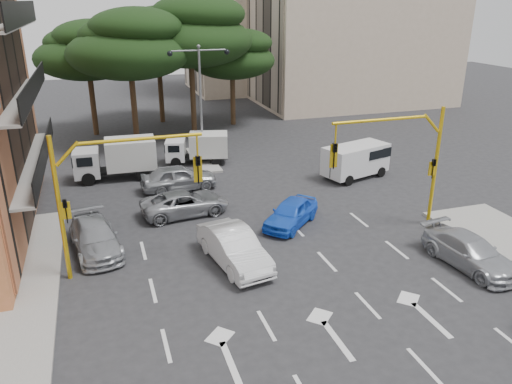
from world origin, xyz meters
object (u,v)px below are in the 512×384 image
(car_silver_cross_b, at_px, (179,178))
(van_white, at_px, (355,161))
(signal_mast_right, at_px, (406,154))
(car_silver_parked, at_px, (470,252))
(car_silver_wagon, at_px, (95,237))
(car_silver_cross_a, at_px, (185,203))
(box_truck_b, at_px, (198,149))
(street_lamp_center, at_px, (200,83))
(car_white_hatch, at_px, (234,247))
(box_truck_a, at_px, (116,159))
(car_blue_compact, at_px, (291,213))
(signal_mast_left, at_px, (106,185))

(car_silver_cross_b, xyz_separation_m, van_white, (11.09, -1.24, 0.31))
(signal_mast_right, xyz_separation_m, car_silver_cross_b, (-9.39, 8.79, -3.12))
(signal_mast_right, height_order, car_silver_cross_b, signal_mast_right)
(signal_mast_right, distance_m, car_silver_cross_b, 13.24)
(car_silver_parked, relative_size, van_white, 1.06)
(car_silver_wagon, distance_m, car_silver_cross_a, 5.42)
(signal_mast_right, height_order, box_truck_b, signal_mast_right)
(street_lamp_center, height_order, box_truck_b, street_lamp_center)
(car_white_hatch, relative_size, car_silver_parked, 1.02)
(car_white_hatch, height_order, box_truck_b, box_truck_b)
(street_lamp_center, distance_m, van_white, 11.53)
(car_silver_wagon, distance_m, car_silver_parked, 16.39)
(car_white_hatch, distance_m, car_silver_parked, 10.03)
(car_silver_cross_a, bearing_deg, car_silver_cross_b, -11.14)
(car_silver_parked, height_order, box_truck_a, box_truck_a)
(car_white_hatch, xyz_separation_m, car_silver_parked, (9.48, -3.27, -0.11))
(car_silver_wagon, height_order, box_truck_b, box_truck_b)
(car_silver_wagon, distance_m, box_truck_b, 13.37)
(car_silver_wagon, xyz_separation_m, car_silver_parked, (15.12, -6.33, -0.01))
(box_truck_a, height_order, box_truck_b, box_truck_a)
(car_silver_wagon, xyz_separation_m, van_white, (16.02, 5.39, 0.40))
(car_silver_cross_b, bearing_deg, box_truck_b, -26.89)
(car_silver_cross_a, relative_size, van_white, 1.08)
(signal_mast_right, bearing_deg, car_silver_cross_b, 136.91)
(car_white_hatch, relative_size, van_white, 1.09)
(van_white, bearing_deg, car_silver_wagon, -87.97)
(car_blue_compact, height_order, car_silver_wagon, car_silver_wagon)
(car_blue_compact, bearing_deg, street_lamp_center, 146.42)
(car_white_hatch, distance_m, box_truck_b, 14.48)
(signal_mast_right, relative_size, street_lamp_center, 0.77)
(car_white_hatch, bearing_deg, signal_mast_left, 159.79)
(signal_mast_right, height_order, car_silver_cross_a, signal_mast_right)
(signal_mast_left, distance_m, car_blue_compact, 9.50)
(signal_mast_right, bearing_deg, street_lamp_center, 115.91)
(car_silver_cross_b, xyz_separation_m, car_silver_parked, (10.19, -12.96, -0.10))
(street_lamp_center, relative_size, car_silver_cross_a, 1.68)
(box_truck_a, distance_m, box_truck_b, 5.71)
(signal_mast_right, distance_m, car_silver_parked, 5.33)
(car_blue_compact, bearing_deg, signal_mast_right, 24.91)
(box_truck_b, bearing_deg, car_silver_wagon, 162.37)
(car_silver_parked, height_order, van_white, van_white)
(car_silver_cross_a, bearing_deg, street_lamp_center, -24.23)
(signal_mast_left, height_order, street_lamp_center, street_lamp_center)
(car_silver_cross_b, xyz_separation_m, box_truck_a, (-3.38, 3.22, 0.49))
(signal_mast_right, xyz_separation_m, car_silver_wagon, (-14.32, 2.16, -3.21))
(street_lamp_center, height_order, van_white, street_lamp_center)
(street_lamp_center, distance_m, car_silver_parked, 20.27)
(signal_mast_left, height_order, van_white, signal_mast_left)
(car_blue_compact, height_order, box_truck_b, box_truck_b)
(signal_mast_right, xyz_separation_m, car_blue_compact, (-4.90, 2.03, -3.22))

